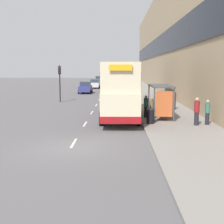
{
  "coord_description": "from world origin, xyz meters",
  "views": [
    {
      "loc": [
        2.34,
        -14.99,
        3.93
      ],
      "look_at": [
        1.74,
        15.0,
        -0.32
      ],
      "focal_mm": 50.0,
      "sensor_mm": 36.0,
      "label": 1
    }
  ],
  "objects_px": {
    "car_1": "(118,79)",
    "traffic_light_far_kerb": "(60,77)",
    "double_decker_bus_near": "(120,89)",
    "pedestrian_at_shelter": "(146,106)",
    "pedestrian_3": "(207,112)",
    "pedestrian_4": "(152,108)",
    "car_2": "(95,84)",
    "car_3": "(85,88)",
    "double_decker_bus_ahead": "(119,81)",
    "pedestrian_2": "(197,111)",
    "pedestrian_1": "(174,99)",
    "bus_shelter": "(163,95)",
    "car_0": "(99,80)",
    "litter_bin": "(150,116)"
  },
  "relations": [
    {
      "from": "pedestrian_3",
      "to": "double_decker_bus_ahead",
      "type": "bearing_deg",
      "value": 106.99
    },
    {
      "from": "car_1",
      "to": "litter_bin",
      "type": "bearing_deg",
      "value": -87.88
    },
    {
      "from": "bus_shelter",
      "to": "pedestrian_3",
      "type": "relative_size",
      "value": 2.51
    },
    {
      "from": "traffic_light_far_kerb",
      "to": "car_0",
      "type": "bearing_deg",
      "value": 87.73
    },
    {
      "from": "car_1",
      "to": "pedestrian_1",
      "type": "height_order",
      "value": "pedestrian_1"
    },
    {
      "from": "pedestrian_at_shelter",
      "to": "pedestrian_4",
      "type": "distance_m",
      "value": 0.78
    },
    {
      "from": "car_2",
      "to": "pedestrian_4",
      "type": "height_order",
      "value": "pedestrian_4"
    },
    {
      "from": "pedestrian_4",
      "to": "litter_bin",
      "type": "height_order",
      "value": "pedestrian_4"
    },
    {
      "from": "double_decker_bus_near",
      "to": "pedestrian_2",
      "type": "distance_m",
      "value": 6.51
    },
    {
      "from": "double_decker_bus_ahead",
      "to": "pedestrian_2",
      "type": "relative_size",
      "value": 5.94
    },
    {
      "from": "bus_shelter",
      "to": "pedestrian_3",
      "type": "distance_m",
      "value": 3.93
    },
    {
      "from": "double_decker_bus_near",
      "to": "car_3",
      "type": "bearing_deg",
      "value": 102.28
    },
    {
      "from": "double_decker_bus_near",
      "to": "pedestrian_at_shelter",
      "type": "xyz_separation_m",
      "value": [
        2.0,
        -0.64,
        -1.26
      ]
    },
    {
      "from": "car_0",
      "to": "pedestrian_4",
      "type": "height_order",
      "value": "car_0"
    },
    {
      "from": "double_decker_bus_ahead",
      "to": "pedestrian_2",
      "type": "distance_m",
      "value": 20.07
    },
    {
      "from": "pedestrian_at_shelter",
      "to": "pedestrian_1",
      "type": "xyz_separation_m",
      "value": [
        2.99,
        4.69,
        0.05
      ]
    },
    {
      "from": "double_decker_bus_ahead",
      "to": "car_1",
      "type": "bearing_deg",
      "value": 90.42
    },
    {
      "from": "bus_shelter",
      "to": "car_2",
      "type": "height_order",
      "value": "bus_shelter"
    },
    {
      "from": "pedestrian_3",
      "to": "pedestrian_at_shelter",
      "type": "bearing_deg",
      "value": 142.02
    },
    {
      "from": "car_1",
      "to": "traffic_light_far_kerb",
      "type": "bearing_deg",
      "value": -97.46
    },
    {
      "from": "pedestrian_4",
      "to": "traffic_light_far_kerb",
      "type": "bearing_deg",
      "value": 125.94
    },
    {
      "from": "pedestrian_1",
      "to": "bus_shelter",
      "type": "bearing_deg",
      "value": -109.24
    },
    {
      "from": "pedestrian_4",
      "to": "pedestrian_2",
      "type": "bearing_deg",
      "value": -43.48
    },
    {
      "from": "car_2",
      "to": "pedestrian_1",
      "type": "distance_m",
      "value": 33.88
    },
    {
      "from": "car_0",
      "to": "pedestrian_2",
      "type": "distance_m",
      "value": 61.14
    },
    {
      "from": "pedestrian_1",
      "to": "car_3",
      "type": "bearing_deg",
      "value": 117.01
    },
    {
      "from": "pedestrian_2",
      "to": "pedestrian_3",
      "type": "height_order",
      "value": "pedestrian_2"
    },
    {
      "from": "double_decker_bus_near",
      "to": "traffic_light_far_kerb",
      "type": "relative_size",
      "value": 2.62
    },
    {
      "from": "double_decker_bus_ahead",
      "to": "car_1",
      "type": "xyz_separation_m",
      "value": [
        -0.34,
        45.94,
        -1.44
      ]
    },
    {
      "from": "car_1",
      "to": "traffic_light_far_kerb",
      "type": "relative_size",
      "value": 0.93
    },
    {
      "from": "pedestrian_3",
      "to": "traffic_light_far_kerb",
      "type": "distance_m",
      "value": 19.81
    },
    {
      "from": "double_decker_bus_near",
      "to": "traffic_light_far_kerb",
      "type": "height_order",
      "value": "double_decker_bus_near"
    },
    {
      "from": "car_1",
      "to": "pedestrian_1",
      "type": "bearing_deg",
      "value": -84.7
    },
    {
      "from": "litter_bin",
      "to": "car_1",
      "type": "bearing_deg",
      "value": 92.12
    },
    {
      "from": "car_0",
      "to": "traffic_light_far_kerb",
      "type": "bearing_deg",
      "value": 87.73
    },
    {
      "from": "car_2",
      "to": "pedestrian_1",
      "type": "xyz_separation_m",
      "value": [
        9.73,
        -32.46,
        0.2
      ]
    },
    {
      "from": "bus_shelter",
      "to": "traffic_light_far_kerb",
      "type": "height_order",
      "value": "traffic_light_far_kerb"
    },
    {
      "from": "car_2",
      "to": "car_3",
      "type": "relative_size",
      "value": 1.09
    },
    {
      "from": "pedestrian_3",
      "to": "car_0",
      "type": "bearing_deg",
      "value": 100.34
    },
    {
      "from": "pedestrian_4",
      "to": "car_0",
      "type": "bearing_deg",
      "value": 97.36
    },
    {
      "from": "car_3",
      "to": "traffic_light_far_kerb",
      "type": "relative_size",
      "value": 0.99
    },
    {
      "from": "pedestrian_4",
      "to": "traffic_light_far_kerb",
      "type": "height_order",
      "value": "traffic_light_far_kerb"
    },
    {
      "from": "bus_shelter",
      "to": "double_decker_bus_near",
      "type": "distance_m",
      "value": 3.42
    },
    {
      "from": "pedestrian_2",
      "to": "pedestrian_3",
      "type": "relative_size",
      "value": 1.11
    },
    {
      "from": "pedestrian_2",
      "to": "litter_bin",
      "type": "distance_m",
      "value": 3.08
    },
    {
      "from": "car_0",
      "to": "car_3",
      "type": "bearing_deg",
      "value": 89.7
    },
    {
      "from": "bus_shelter",
      "to": "double_decker_bus_ahead",
      "type": "xyz_separation_m",
      "value": [
        -3.29,
        16.29,
        0.41
      ]
    },
    {
      "from": "pedestrian_at_shelter",
      "to": "pedestrian_2",
      "type": "distance_m",
      "value": 4.48
    },
    {
      "from": "car_3",
      "to": "pedestrian_at_shelter",
      "type": "height_order",
      "value": "pedestrian_at_shelter"
    },
    {
      "from": "pedestrian_at_shelter",
      "to": "traffic_light_far_kerb",
      "type": "relative_size",
      "value": 0.41
    }
  ]
}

